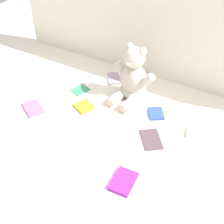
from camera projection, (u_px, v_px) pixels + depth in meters
ground_plane at (124, 117)px, 1.53m from camera, size 3.20×3.20×0.00m
backdrop_drape at (164, 16)px, 1.57m from camera, size 1.79×0.03×0.73m
teddy_bear at (133, 79)px, 1.59m from camera, size 0.25×0.23×0.30m
book_case_0 at (33, 108)px, 1.57m from camera, size 0.15×0.13×0.01m
book_case_1 at (84, 107)px, 1.58m from camera, size 0.12×0.11×0.01m
book_case_2 at (123, 181)px, 1.22m from camera, size 0.09×0.13×0.02m
book_case_3 at (202, 134)px, 1.43m from camera, size 0.15×0.11×0.02m
book_case_4 at (151, 139)px, 1.41m from camera, size 0.15×0.16×0.01m
book_case_5 at (156, 114)px, 1.54m from camera, size 0.11×0.11×0.01m
book_case_6 at (114, 78)px, 1.78m from camera, size 0.12×0.13×0.01m
book_case_7 at (80, 90)px, 1.69m from camera, size 0.10×0.11×0.01m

